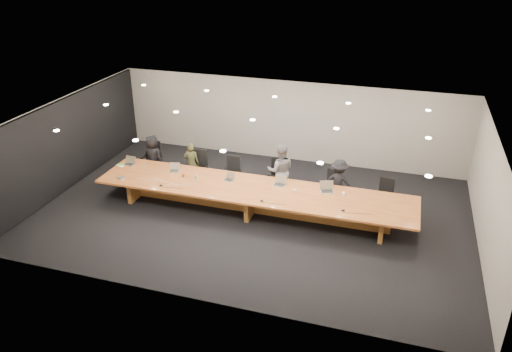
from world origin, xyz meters
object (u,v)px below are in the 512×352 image
at_px(chair_far_left, 152,159).
at_px(amber_mug, 183,175).
at_px(chair_right, 330,187).
at_px(paper_cup_far, 343,194).
at_px(laptop_b, 174,168).
at_px(chair_far_right, 385,195).
at_px(mic_center, 262,201).
at_px(person_c, 280,171).
at_px(laptop_e, 327,187).
at_px(paper_cup_near, 295,191).
at_px(water_bottle, 196,177).
at_px(conference_table, 253,196).
at_px(person_d, 339,182).
at_px(mic_right, 343,210).
at_px(chair_left, 198,168).
at_px(laptop_d, 279,181).
at_px(av_box, 121,178).
at_px(chair_mid_left, 232,172).
at_px(laptop_c, 228,177).
at_px(chair_mid_right, 278,177).
at_px(person_a, 153,157).
at_px(laptop_a, 129,161).
at_px(person_b, 192,163).
at_px(mic_left, 161,185).

relative_size(chair_far_left, amber_mug, 12.47).
xyz_separation_m(chair_right, paper_cup_far, (0.50, -0.87, 0.29)).
bearing_deg(laptop_b, chair_right, -4.70).
xyz_separation_m(chair_far_right, mic_center, (-3.10, -1.79, 0.26)).
relative_size(chair_far_right, person_c, 0.61).
relative_size(chair_far_right, laptop_e, 2.71).
bearing_deg(paper_cup_near, water_bottle, -177.84).
height_order(conference_table, laptop_b, laptop_b).
bearing_deg(mic_center, paper_cup_far, 25.14).
distance_m(amber_mug, mic_center, 2.72).
xyz_separation_m(chair_right, person_d, (0.24, -0.01, 0.19)).
bearing_deg(mic_right, chair_left, 160.80).
bearing_deg(water_bottle, amber_mug, 166.36).
xyz_separation_m(chair_far_left, paper_cup_near, (5.03, -1.20, 0.21)).
distance_m(chair_far_left, laptop_d, 4.62).
bearing_deg(person_d, laptop_b, 15.32).
xyz_separation_m(chair_far_left, mic_right, (6.45, -1.81, 0.18)).
xyz_separation_m(amber_mug, paper_cup_far, (4.65, 0.21, 0.00)).
xyz_separation_m(chair_far_left, av_box, (-0.01, -1.83, 0.18)).
height_order(chair_mid_left, water_bottle, chair_mid_left).
height_order(person_c, paper_cup_near, person_c).
bearing_deg(chair_right, laptop_c, -142.11).
xyz_separation_m(person_d, laptop_e, (-0.20, -0.78, 0.19)).
distance_m(chair_mid_right, person_d, 1.87).
xyz_separation_m(chair_far_right, amber_mug, (-5.72, -1.05, 0.30)).
bearing_deg(laptop_b, person_d, -5.28).
bearing_deg(water_bottle, laptop_c, 17.35).
height_order(person_a, mic_right, person_a).
distance_m(person_c, paper_cup_far, 2.20).
xyz_separation_m(laptop_a, av_box, (0.27, -0.91, -0.11)).
bearing_deg(chair_far_right, chair_far_left, -176.18).
height_order(person_a, laptop_c, person_a).
xyz_separation_m(amber_mug, paper_cup_near, (3.34, -0.00, -0.00)).
bearing_deg(laptop_e, paper_cup_near, 178.66).
relative_size(conference_table, person_a, 6.18).
bearing_deg(chair_far_left, chair_far_right, -6.00).
bearing_deg(av_box, chair_mid_left, 50.28).
distance_m(person_d, av_box, 6.32).
bearing_deg(laptop_c, person_b, 167.47).
height_order(chair_mid_right, laptop_d, chair_mid_right).
bearing_deg(amber_mug, person_d, 13.76).
bearing_deg(chair_mid_left, chair_left, -171.89).
bearing_deg(laptop_e, mic_right, -78.36).
relative_size(chair_mid_left, water_bottle, 5.14).
height_order(chair_right, laptop_e, laptop_e).
xyz_separation_m(chair_mid_right, mic_right, (2.23, -1.84, 0.21)).
xyz_separation_m(person_c, mic_right, (2.12, -1.73, -0.06)).
bearing_deg(mic_left, laptop_c, 26.73).
bearing_deg(amber_mug, water_bottle, -13.64).
xyz_separation_m(chair_left, chair_mid_left, (1.06, 0.15, -0.07)).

